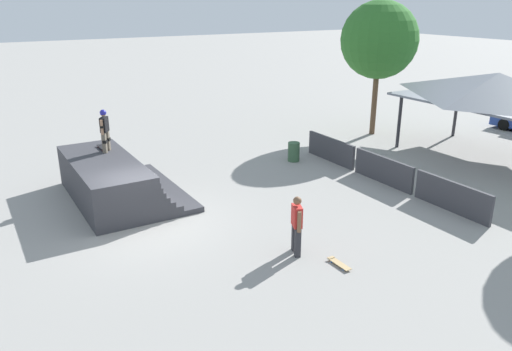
% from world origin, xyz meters
% --- Properties ---
extents(ground_plane, '(160.00, 160.00, 0.00)m').
position_xyz_m(ground_plane, '(0.00, 0.00, 0.00)').
color(ground_plane, gray).
extents(quarter_pipe_ramp, '(5.41, 3.63, 1.52)m').
position_xyz_m(quarter_pipe_ramp, '(-2.63, -0.28, 0.69)').
color(quarter_pipe_ramp, '#38383D').
rests_on(quarter_pipe_ramp, ground).
extents(skater_on_deck, '(0.63, 0.50, 1.57)m').
position_xyz_m(skater_on_deck, '(-3.64, -0.12, 2.42)').
color(skater_on_deck, '#6B6051').
rests_on(skater_on_deck, quarter_pipe_ramp).
extents(skateboard_on_deck, '(0.85, 0.22, 0.09)m').
position_xyz_m(skateboard_on_deck, '(-4.06, -0.18, 1.58)').
color(skateboard_on_deck, red).
rests_on(skateboard_on_deck, quarter_pipe_ramp).
extents(bystander_walking, '(0.68, 0.39, 1.73)m').
position_xyz_m(bystander_walking, '(4.06, 3.02, 0.96)').
color(bystander_walking, '#2D2D33').
rests_on(bystander_walking, ground).
extents(skateboard_on_ground, '(0.80, 0.20, 0.09)m').
position_xyz_m(skateboard_on_ground, '(5.21, 3.63, 0.06)').
color(skateboard_on_ground, blue).
rests_on(skateboard_on_ground, ground).
extents(barrier_fence, '(9.53, 0.12, 1.05)m').
position_xyz_m(barrier_fence, '(1.05, 9.29, 0.53)').
color(barrier_fence, '#3D3D42').
rests_on(barrier_fence, ground).
extents(pavilion_shelter, '(8.10, 4.82, 3.86)m').
position_xyz_m(pavilion_shelter, '(1.18, 15.56, 3.18)').
color(pavilion_shelter, '#2D2D33').
rests_on(pavilion_shelter, ground).
extents(tree_far_back, '(3.91, 3.91, 6.84)m').
position_xyz_m(tree_far_back, '(-4.79, 14.23, 4.87)').
color(tree_far_back, brown).
rests_on(tree_far_back, ground).
extents(trash_bin, '(0.52, 0.52, 0.85)m').
position_xyz_m(trash_bin, '(-3.03, 7.89, 0.42)').
color(trash_bin, '#385B3D').
rests_on(trash_bin, ground).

